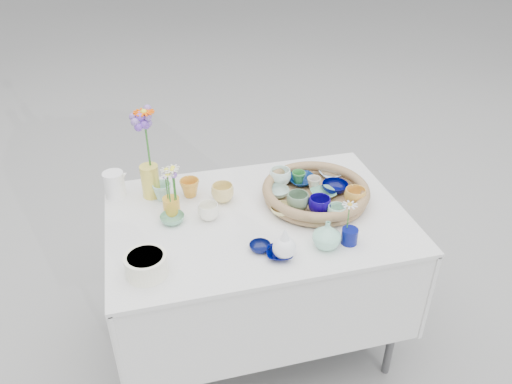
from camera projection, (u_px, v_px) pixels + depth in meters
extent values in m
plane|color=#A0A09B|center=(257.00, 338.00, 2.53)|extent=(80.00, 80.00, 0.00)
imported|color=#051F55|center=(302.00, 180.00, 2.31)|extent=(0.13, 0.13, 0.03)
imported|color=#000240|center=(335.00, 187.00, 2.25)|extent=(0.16, 0.16, 0.04)
imported|color=gold|center=(355.00, 197.00, 2.15)|extent=(0.10, 0.10, 0.07)
imported|color=#61A686|center=(323.00, 194.00, 2.21)|extent=(0.12, 0.12, 0.03)
imported|color=slate|center=(298.00, 202.00, 2.11)|extent=(0.10, 0.10, 0.08)
imported|color=#9FC5B7|center=(278.00, 192.00, 2.22)|extent=(0.12, 0.12, 0.03)
imported|color=white|center=(280.00, 177.00, 2.28)|extent=(0.10, 0.10, 0.08)
imported|color=beige|center=(314.00, 183.00, 2.26)|extent=(0.06, 0.06, 0.06)
imported|color=#A8CDFE|center=(330.00, 174.00, 2.36)|extent=(0.11, 0.11, 0.03)
imported|color=#0D006E|center=(319.00, 205.00, 2.09)|extent=(0.11, 0.11, 0.07)
imported|color=#EDDD87|center=(282.00, 210.00, 2.10)|extent=(0.12, 0.12, 0.03)
imported|color=#A1E3C6|center=(337.00, 212.00, 2.06)|extent=(0.09, 0.09, 0.06)
imported|color=#327F3D|center=(299.00, 178.00, 2.30)|extent=(0.07, 0.07, 0.06)
imported|color=gold|center=(190.00, 188.00, 2.23)|extent=(0.10, 0.10, 0.08)
imported|color=#E4CA75|center=(223.00, 193.00, 2.20)|extent=(0.13, 0.13, 0.08)
imported|color=#64A380|center=(172.00, 219.00, 2.07)|extent=(0.13, 0.13, 0.03)
imported|color=white|center=(209.00, 211.00, 2.09)|extent=(0.12, 0.12, 0.07)
imported|color=#050B3D|center=(260.00, 247.00, 1.92)|extent=(0.10, 0.10, 0.03)
imported|color=#9BD4BE|center=(162.00, 191.00, 2.21)|extent=(0.10, 0.10, 0.08)
imported|color=#000446|center=(280.00, 254.00, 1.89)|extent=(0.13, 0.13, 0.03)
imported|color=#94DEBE|center=(327.00, 234.00, 1.91)|extent=(0.14, 0.14, 0.12)
cylinder|color=#070E60|center=(350.00, 236.00, 1.95)|extent=(0.08, 0.08, 0.06)
cylinder|color=#DECB49|center=(150.00, 181.00, 2.21)|extent=(0.09, 0.09, 0.15)
cylinder|color=gold|center=(171.00, 206.00, 2.12)|extent=(0.09, 0.09, 0.08)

